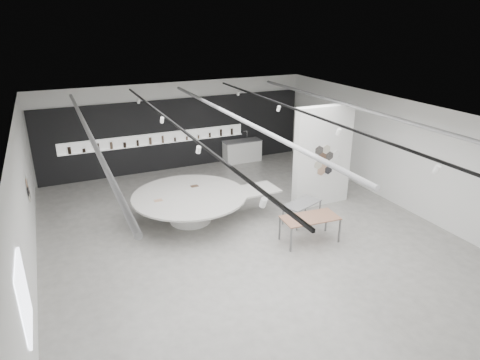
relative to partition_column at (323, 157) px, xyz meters
name	(u,v)px	position (x,y,z in m)	size (l,w,h in m)	color
room	(242,173)	(-3.59, -1.00, 0.27)	(12.02, 14.02, 3.82)	#9C9A93
back_wall_display	(176,134)	(-3.58, 5.94, -0.26)	(11.80, 0.27, 3.10)	black
partition_column	(323,157)	(0.00, 0.00, 0.00)	(2.20, 0.38, 3.60)	white
display_island	(192,204)	(-4.68, 0.57, -1.17)	(4.91, 3.89, 0.97)	white
sample_table_wood	(310,219)	(-1.89, -2.21, -1.06)	(1.77, 0.98, 0.80)	#8D5F49
sample_table_stone	(302,204)	(-1.39, -0.98, -1.18)	(1.47, 1.08, 0.68)	gray
kitchen_counter	(242,151)	(-0.57, 5.53, -1.29)	(1.78, 0.70, 1.40)	white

